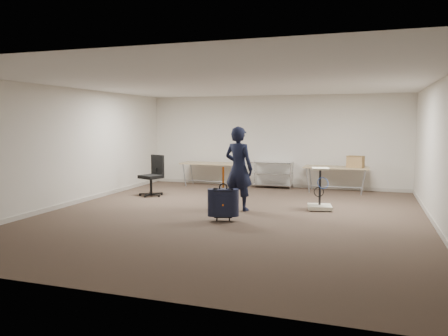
% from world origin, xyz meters
% --- Properties ---
extents(ground, '(9.00, 9.00, 0.00)m').
position_xyz_m(ground, '(0.00, 0.00, 0.00)').
color(ground, '#423228').
rests_on(ground, ground).
extents(room_shell, '(8.00, 9.00, 9.00)m').
position_xyz_m(room_shell, '(0.00, 1.38, 0.05)').
color(room_shell, silver).
rests_on(room_shell, ground).
extents(folding_table_left, '(1.80, 0.75, 0.73)m').
position_xyz_m(folding_table_left, '(-1.90, 3.95, 0.68)').
color(folding_table_left, '#8E7D57').
rests_on(folding_table_left, ground).
extents(folding_table_right, '(1.80, 0.75, 0.73)m').
position_xyz_m(folding_table_right, '(1.90, 3.95, 0.68)').
color(folding_table_right, '#8E7D57').
rests_on(folding_table_right, ground).
extents(wire_shelf, '(1.22, 0.47, 0.80)m').
position_xyz_m(wire_shelf, '(0.00, 4.20, 0.44)').
color(wire_shelf, silver).
rests_on(wire_shelf, ground).
extents(person, '(0.78, 0.62, 1.89)m').
position_xyz_m(person, '(-0.01, 0.64, 0.95)').
color(person, black).
rests_on(person, ground).
extents(suitcase, '(0.45, 0.34, 1.10)m').
position_xyz_m(suitcase, '(0.01, -0.53, 0.37)').
color(suitcase, black).
rests_on(suitcase, ground).
extents(office_chair, '(0.67, 0.68, 1.10)m').
position_xyz_m(office_chair, '(-2.79, 1.79, 0.33)').
color(office_chair, black).
rests_on(office_chair, ground).
extents(equipment_cart, '(0.61, 0.61, 0.96)m').
position_xyz_m(equipment_cart, '(1.74, 1.26, 0.25)').
color(equipment_cart, beige).
rests_on(equipment_cart, ground).
extents(cardboard_box, '(0.49, 0.41, 0.32)m').
position_xyz_m(cardboard_box, '(2.42, 3.91, 0.89)').
color(cardboard_box, '#9D7349').
rests_on(cardboard_box, folding_table_right).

